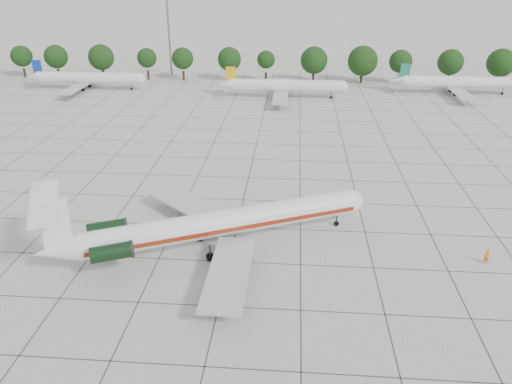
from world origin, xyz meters
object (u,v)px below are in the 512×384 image
at_px(ground_crew, 486,257).
at_px(bg_airliner_b, 88,78).
at_px(bg_airliner_d, 457,83).
at_px(floodlight_mast, 168,24).
at_px(main_airliner, 209,225).
at_px(bg_airliner_c, 285,86).

xyz_separation_m(ground_crew, bg_airliner_b, (-75.86, 77.81, 2.05)).
distance_m(bg_airliner_b, bg_airliner_d, 94.86).
distance_m(ground_crew, floodlight_mast, 114.98).
bearing_deg(ground_crew, bg_airliner_b, -62.10).
xyz_separation_m(main_airliner, bg_airliner_c, (6.84, 72.14, -0.29)).
relative_size(bg_airliner_b, floodlight_mast, 1.11).
bearing_deg(main_airliner, bg_airliner_c, 60.08).
bearing_deg(bg_airliner_d, ground_crew, -103.34).
xyz_separation_m(ground_crew, floodlight_mast, (-58.52, 98.06, 13.43)).
distance_m(ground_crew, bg_airliner_d, 82.32).
distance_m(main_airliner, bg_airliner_b, 89.27).
bearing_deg(main_airliner, bg_airliner_b, 95.58).
distance_m(main_airliner, floodlight_mast, 101.88).
xyz_separation_m(bg_airliner_b, floodlight_mast, (17.34, 20.25, 11.37)).
relative_size(main_airliner, floodlight_mast, 1.45).
bearing_deg(ground_crew, bg_airliner_d, -119.71).
height_order(main_airliner, bg_airliner_d, main_airliner).
bearing_deg(bg_airliner_b, main_airliner, -59.92).
distance_m(main_airliner, bg_airliner_d, 93.98).
xyz_separation_m(ground_crew, bg_airliner_c, (-24.27, 72.70, 2.05)).
distance_m(bg_airliner_c, bg_airliner_d, 43.88).
height_order(ground_crew, bg_airliner_d, bg_airliner_d).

